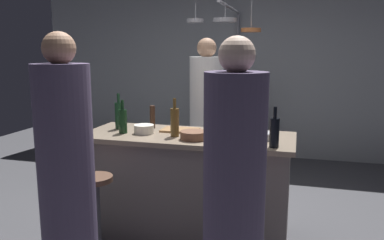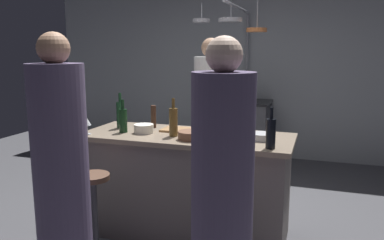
# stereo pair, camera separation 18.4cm
# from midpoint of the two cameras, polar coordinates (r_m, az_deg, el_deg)

# --- Properties ---
(ground_plane) EXTENTS (9.00, 9.00, 0.00)m
(ground_plane) POSITION_cam_midpoint_polar(r_m,az_deg,el_deg) (3.58, 0.74, -16.38)
(ground_plane) COLOR #4C4C51
(back_wall) EXTENTS (6.40, 0.16, 2.60)m
(back_wall) POSITION_cam_midpoint_polar(r_m,az_deg,el_deg) (5.98, 9.25, 7.21)
(back_wall) COLOR #9EA3A8
(back_wall) RESTS_ON ground_plane
(kitchen_island) EXTENTS (1.80, 0.72, 0.90)m
(kitchen_island) POSITION_cam_midpoint_polar(r_m,az_deg,el_deg) (3.40, 0.75, -9.55)
(kitchen_island) COLOR slate
(kitchen_island) RESTS_ON ground_plane
(stove_range) EXTENTS (0.80, 0.64, 0.89)m
(stove_range) POSITION_cam_midpoint_polar(r_m,az_deg,el_deg) (5.70, 8.34, -1.57)
(stove_range) COLOR #47474C
(stove_range) RESTS_ON ground_plane
(chef) EXTENTS (0.37, 0.37, 1.74)m
(chef) POSITION_cam_midpoint_polar(r_m,az_deg,el_deg) (4.26, 3.99, -0.56)
(chef) COLOR white
(chef) RESTS_ON ground_plane
(bar_stool_right) EXTENTS (0.28, 0.28, 0.68)m
(bar_stool_right) POSITION_cam_midpoint_polar(r_m,az_deg,el_deg) (2.75, 7.92, -16.36)
(bar_stool_right) COLOR #4C4C51
(bar_stool_right) RESTS_ON ground_plane
(guest_right) EXTENTS (0.36, 0.36, 1.69)m
(guest_right) POSITION_cam_midpoint_polar(r_m,az_deg,el_deg) (2.25, 6.89, -11.28)
(guest_right) COLOR #594C6B
(guest_right) RESTS_ON ground_plane
(bar_stool_left) EXTENTS (0.28, 0.28, 0.68)m
(bar_stool_left) POSITION_cam_midpoint_polar(r_m,az_deg,el_deg) (3.12, -12.66, -13.25)
(bar_stool_left) COLOR #4C4C51
(bar_stool_left) RESTS_ON ground_plane
(guest_left) EXTENTS (0.36, 0.36, 1.72)m
(guest_left) POSITION_cam_midpoint_polar(r_m,az_deg,el_deg) (2.70, -17.00, -7.57)
(guest_left) COLOR #594C6B
(guest_left) RESTS_ON ground_plane
(overhead_pot_rack) EXTENTS (0.87, 1.49, 2.17)m
(overhead_pot_rack) POSITION_cam_midpoint_polar(r_m,az_deg,el_deg) (5.00, 7.84, 11.13)
(overhead_pot_rack) COLOR gray
(overhead_pot_rack) RESTS_ON ground_plane
(potted_plant) EXTENTS (0.36, 0.36, 0.52)m
(potted_plant) POSITION_cam_midpoint_polar(r_m,az_deg,el_deg) (4.90, -16.25, -5.66)
(potted_plant) COLOR brown
(potted_plant) RESTS_ON ground_plane
(cutting_board) EXTENTS (0.32, 0.22, 0.02)m
(cutting_board) POSITION_cam_midpoint_polar(r_m,az_deg,el_deg) (3.42, -0.23, -1.48)
(cutting_board) COLOR #997047
(cutting_board) RESTS_ON kitchen_island
(pepper_mill) EXTENTS (0.05, 0.05, 0.21)m
(pepper_mill) POSITION_cam_midpoint_polar(r_m,az_deg,el_deg) (3.55, -4.27, 0.50)
(pepper_mill) COLOR #382319
(pepper_mill) RESTS_ON kitchen_island
(wine_bottle_rose) EXTENTS (0.07, 0.07, 0.33)m
(wine_bottle_rose) POSITION_cam_midpoint_polar(r_m,az_deg,el_deg) (3.21, 6.36, -0.12)
(wine_bottle_rose) COLOR #B78C8E
(wine_bottle_rose) RESTS_ON kitchen_island
(wine_bottle_red) EXTENTS (0.07, 0.07, 0.29)m
(wine_bottle_red) POSITION_cam_midpoint_polar(r_m,az_deg,el_deg) (3.38, -8.68, -0.00)
(wine_bottle_red) COLOR #143319
(wine_bottle_red) RESTS_ON kitchen_island
(wine_bottle_amber) EXTENTS (0.07, 0.07, 0.32)m
(wine_bottle_amber) POSITION_cam_midpoint_polar(r_m,az_deg,el_deg) (3.19, -1.14, -0.23)
(wine_bottle_amber) COLOR brown
(wine_bottle_amber) RESTS_ON kitchen_island
(wine_bottle_dark) EXTENTS (0.07, 0.07, 0.30)m
(wine_bottle_dark) POSITION_cam_midpoint_polar(r_m,az_deg,el_deg) (2.87, 13.45, -1.87)
(wine_bottle_dark) COLOR black
(wine_bottle_dark) RESTS_ON kitchen_island
(wine_bottle_green) EXTENTS (0.07, 0.07, 0.33)m
(wine_bottle_green) POSITION_cam_midpoint_polar(r_m,az_deg,el_deg) (3.58, -9.15, 0.83)
(wine_bottle_green) COLOR #193D23
(wine_bottle_green) RESTS_ON kitchen_island
(wine_glass_near_left_guest) EXTENTS (0.07, 0.07, 0.15)m
(wine_glass_near_left_guest) POSITION_cam_midpoint_polar(r_m,az_deg,el_deg) (3.35, -13.83, -0.36)
(wine_glass_near_left_guest) COLOR silver
(wine_glass_near_left_guest) RESTS_ON kitchen_island
(wine_glass_by_chef) EXTENTS (0.07, 0.07, 0.15)m
(wine_glass_by_chef) POSITION_cam_midpoint_polar(r_m,az_deg,el_deg) (3.10, 7.58, -0.98)
(wine_glass_by_chef) COLOR silver
(wine_glass_by_chef) RESTS_ON kitchen_island
(mixing_bowl_wooden) EXTENTS (0.22, 0.22, 0.07)m
(mixing_bowl_wooden) POSITION_cam_midpoint_polar(r_m,az_deg,el_deg) (3.09, 1.61, -2.30)
(mixing_bowl_wooden) COLOR brown
(mixing_bowl_wooden) RESTS_ON kitchen_island
(mixing_bowl_ceramic) EXTENTS (0.17, 0.17, 0.08)m
(mixing_bowl_ceramic) POSITION_cam_midpoint_polar(r_m,az_deg,el_deg) (3.35, -5.62, -1.29)
(mixing_bowl_ceramic) COLOR silver
(mixing_bowl_ceramic) RESTS_ON kitchen_island
(mixing_bowl_steel) EXTENTS (0.19, 0.19, 0.06)m
(mixing_bowl_steel) POSITION_cam_midpoint_polar(r_m,az_deg,el_deg) (3.14, 11.91, -2.43)
(mixing_bowl_steel) COLOR #B7B7BC
(mixing_bowl_steel) RESTS_ON kitchen_island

